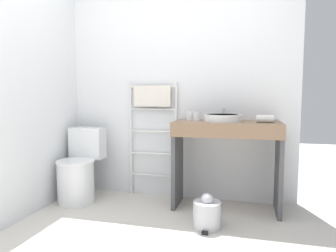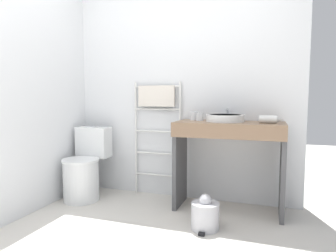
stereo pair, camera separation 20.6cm
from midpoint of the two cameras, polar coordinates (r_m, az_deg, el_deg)
name	(u,v)px [view 1 (the left image)]	position (r m, az deg, el deg)	size (l,w,h in m)	color
wall_back	(175,80)	(3.32, -0.51, 8.69)	(2.59, 0.12, 2.57)	silver
wall_side	(27,77)	(3.18, -26.94, 8.26)	(0.12, 2.23, 2.57)	silver
toilet	(79,171)	(3.37, -18.27, -8.09)	(0.39, 0.54, 0.78)	white
towel_radiator	(153,113)	(3.29, -4.77, 2.42)	(0.55, 0.06, 1.27)	white
vanity_counter	(226,150)	(2.95, 9.09, -4.48)	(1.02, 0.47, 0.87)	#84664C
sink_basin	(223,118)	(2.96, 8.39, 1.59)	(0.37, 0.37, 0.07)	white
faucet	(224,112)	(3.11, 8.71, 2.56)	(0.02, 0.10, 0.12)	silver
cup_near_wall	(191,116)	(3.10, 2.45, 1.98)	(0.08, 0.08, 0.09)	white
cup_near_edge	(197,116)	(3.03, 3.59, 1.81)	(0.07, 0.07, 0.08)	white
hair_dryer	(266,119)	(2.89, 16.26, 1.34)	(0.21, 0.17, 0.07)	white
trash_bin	(207,213)	(2.64, 5.13, -16.27)	(0.24, 0.27, 0.30)	#B7B7BC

